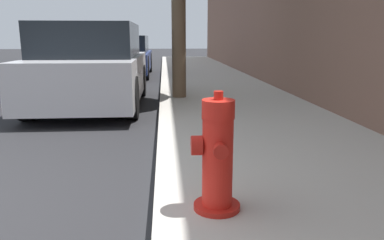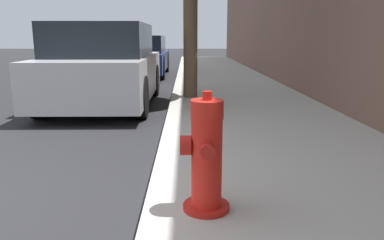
{
  "view_description": "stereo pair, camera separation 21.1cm",
  "coord_description": "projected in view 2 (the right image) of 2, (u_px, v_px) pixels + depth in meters",
  "views": [
    {
      "loc": [
        1.82,
        -2.45,
        1.27
      ],
      "look_at": [
        2.08,
        1.07,
        0.48
      ],
      "focal_mm": 35.0,
      "sensor_mm": 36.0,
      "label": 1
    },
    {
      "loc": [
        2.03,
        -2.46,
        1.27
      ],
      "look_at": [
        2.08,
        1.07,
        0.48
      ],
      "focal_mm": 35.0,
      "sensor_mm": 36.0,
      "label": 2
    }
  ],
  "objects": [
    {
      "name": "parked_car_near",
      "position": [
        105.0,
        67.0,
        6.94
      ],
      "size": [
        1.79,
        3.88,
        1.51
      ],
      "color": "#B7B7BC",
      "rests_on": "ground_plane"
    },
    {
      "name": "parked_car_mid",
      "position": [
        139.0,
        56.0,
        12.45
      ],
      "size": [
        1.83,
        4.27,
        1.31
      ],
      "color": "navy",
      "rests_on": "ground_plane"
    },
    {
      "name": "sidewalk_slab",
      "position": [
        331.0,
        209.0,
        2.68
      ],
      "size": [
        2.66,
        40.0,
        0.14
      ],
      "color": "#B7B2A8",
      "rests_on": "ground_plane"
    },
    {
      "name": "fire_hydrant",
      "position": [
        206.0,
        157.0,
        2.45
      ],
      "size": [
        0.33,
        0.32,
        0.8
      ],
      "color": "red",
      "rests_on": "sidewalk_slab"
    }
  ]
}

